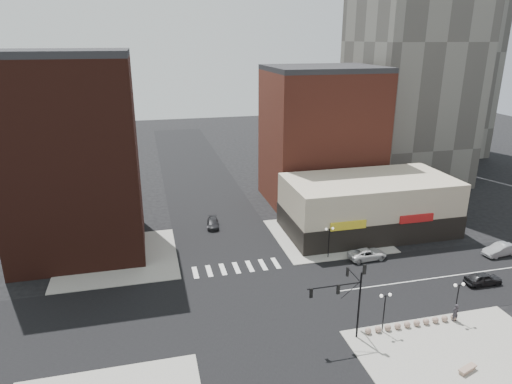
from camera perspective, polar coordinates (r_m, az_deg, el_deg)
name	(u,v)px	position (r m, az deg, el deg)	size (l,w,h in m)	color
ground	(253,303)	(50.54, -0.43, -13.73)	(240.00, 240.00, 0.00)	black
road_ew	(253,303)	(50.54, -0.43, -13.72)	(200.00, 14.00, 0.02)	black
road_ns	(253,303)	(50.53, -0.43, -13.71)	(14.00, 200.00, 0.02)	black
sidewalk_nw	(118,258)	(62.34, -16.88, -7.86)	(15.00, 15.00, 0.12)	gray
sidewalk_ne	(327,235)	(66.79, 8.83, -5.39)	(15.00, 15.00, 0.12)	gray
sidewalk_se	(468,364)	(46.47, 24.94, -18.92)	(18.00, 14.00, 0.12)	gray
building_nw	(73,159)	(62.38, -21.95, 3.81)	(16.00, 15.00, 25.00)	#391812
building_nw_low	(2,180)	(81.41, -29.13, 1.29)	(20.00, 18.00, 12.00)	#391812
building_ne_midrise	(321,138)	(78.30, 8.10, 6.69)	(18.00, 15.00, 22.00)	brown
building_ne_row	(368,209)	(68.64, 13.83, -2.13)	(24.20, 12.20, 8.00)	#B5AA90
traffic_signal	(349,292)	(43.79, 11.51, -12.10)	(5.59, 3.09, 7.77)	black
street_lamp_se_a	(385,303)	(46.11, 15.82, -13.19)	(1.22, 0.32, 4.16)	black
street_lamp_se_b	(458,292)	(50.25, 23.95, -11.37)	(1.22, 0.32, 4.16)	black
street_lamp_ne	(329,235)	(59.12, 9.14, -5.28)	(1.22, 0.32, 4.16)	black
bollard_row	(412,324)	(49.16, 18.91, -15.31)	(10.07, 0.62, 0.62)	#8C6D60
white_suv	(367,254)	(60.92, 13.73, -7.55)	(2.31, 5.01, 1.39)	silver
dark_sedan_east	(483,279)	(59.68, 26.53, -9.66)	(1.73, 4.30, 1.47)	black
silver_sedan	(500,250)	(68.15, 28.22, -6.37)	(1.66, 4.76, 1.57)	#9B9BA0
dark_sedan_north	(213,223)	(69.05, -5.43, -3.92)	(1.72, 4.22, 1.22)	black
pedestrian	(455,313)	(51.14, 23.64, -13.64)	(0.70, 0.46, 1.93)	#2B272D
stone_bench	(467,369)	(45.38, 24.91, -19.46)	(1.95, 1.13, 0.44)	gray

